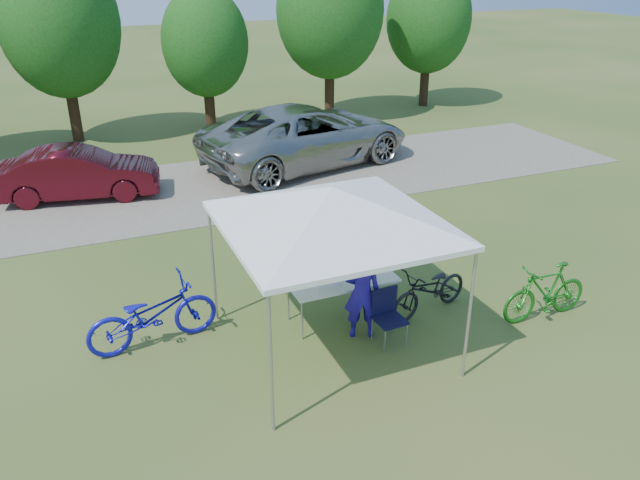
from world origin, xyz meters
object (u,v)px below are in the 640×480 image
object	(u,v)px
folding_chair	(387,311)
cyclist	(362,293)
bike_dark	(430,290)
sedan	(79,173)
folding_table	(343,282)
bike_blue	(152,315)
bike_green	(545,292)
cooler	(327,274)
minivan	(307,135)

from	to	relation	value
folding_chair	cyclist	size ratio (longest dim) A/B	0.56
folding_chair	bike_dark	bearing A→B (deg)	19.72
sedan	folding_table	bearing A→B (deg)	-144.14
folding_chair	bike_blue	world-z (taller)	bike_blue
cyclist	bike_green	world-z (taller)	cyclist
folding_table	cooler	size ratio (longest dim) A/B	4.18
folding_table	minivan	bearing A→B (deg)	72.32
bike_green	minivan	size ratio (longest dim) A/B	0.27
folding_chair	bike_green	world-z (taller)	bike_green
cyclist	bike_dark	size ratio (longest dim) A/B	0.96
cyclist	bike_green	bearing A→B (deg)	-172.24
folding_chair	bike_dark	size ratio (longest dim) A/B	0.53
cooler	cyclist	xyz separation A→B (m)	(0.35, -0.59, -0.11)
bike_dark	sedan	size ratio (longest dim) A/B	0.43
cooler	cyclist	bearing A→B (deg)	-59.13
bike_dark	bike_green	bearing A→B (deg)	48.63
folding_chair	bike_blue	size ratio (longest dim) A/B	0.43
folding_table	bike_green	xyz separation A→B (m)	(3.22, -1.32, -0.21)
folding_table	sedan	xyz separation A→B (m)	(-3.76, 7.90, -0.05)
cooler	minivan	xyz separation A→B (m)	(2.91, 8.23, -0.02)
folding_table	cyclist	distance (m)	0.60
cyclist	bike_green	xyz separation A→B (m)	(3.15, -0.72, -0.30)
cooler	bike_blue	distance (m)	2.89
bike_dark	sedan	bearing A→B (deg)	-160.98
cooler	sedan	size ratio (longest dim) A/B	0.11
sedan	bike_green	bearing A→B (deg)	-132.45
folding_table	sedan	size ratio (longest dim) A/B	0.47
folding_chair	sedan	xyz separation A→B (m)	(-4.15, 8.76, 0.14)
folding_chair	bike_dark	distance (m)	1.20
folding_chair	sedan	world-z (taller)	sedan
folding_chair	minivan	bearing A→B (deg)	73.33
folding_table	bike_green	bearing A→B (deg)	-22.24
folding_chair	minivan	xyz separation A→B (m)	(2.23, 9.10, 0.37)
folding_chair	cooler	world-z (taller)	cooler
minivan	sedan	size ratio (longest dim) A/B	1.61
folding_table	sedan	world-z (taller)	sedan
folding_table	bike_blue	distance (m)	3.16
cooler	bike_green	distance (m)	3.77
minivan	sedan	distance (m)	6.40
cyclist	cooler	bearing A→B (deg)	-38.44
cyclist	minivan	size ratio (longest dim) A/B	0.26
cyclist	bike_dark	xyz separation A→B (m)	(1.43, 0.19, -0.37)
sedan	bike_dark	bearing A→B (deg)	-137.23
folding_table	cooler	xyz separation A→B (m)	(-0.29, 0.00, 0.21)
cyclist	bike_green	size ratio (longest dim) A/B	0.96
bike_green	sedan	xyz separation A→B (m)	(-6.98, 9.22, 0.16)
cooler	sedan	bearing A→B (deg)	113.71
folding_table	bike_green	world-z (taller)	bike_green
folding_chair	bike_dark	xyz separation A→B (m)	(1.11, 0.46, -0.09)
minivan	cooler	bearing A→B (deg)	147.27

